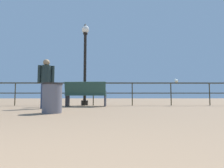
{
  "coord_description": "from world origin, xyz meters",
  "views": [
    {
      "loc": [
        0.77,
        -0.02,
        0.42
      ],
      "look_at": [
        0.83,
        7.28,
        0.92
      ],
      "focal_mm": 28.13,
      "sensor_mm": 36.0,
      "label": 1
    }
  ],
  "objects_px": {
    "bench_near_left": "(86,93)",
    "lamppost_center": "(85,58)",
    "person_by_bench": "(46,80)",
    "trash_bin": "(52,98)",
    "seagull_on_rail": "(176,81)"
  },
  "relations": [
    {
      "from": "seagull_on_rail",
      "to": "trash_bin",
      "type": "height_order",
      "value": "seagull_on_rail"
    },
    {
      "from": "person_by_bench",
      "to": "bench_near_left",
      "type": "bearing_deg",
      "value": 44.41
    },
    {
      "from": "bench_near_left",
      "to": "trash_bin",
      "type": "distance_m",
      "value": 2.75
    },
    {
      "from": "bench_near_left",
      "to": "person_by_bench",
      "type": "height_order",
      "value": "person_by_bench"
    },
    {
      "from": "person_by_bench",
      "to": "seagull_on_rail",
      "type": "relative_size",
      "value": 4.39
    },
    {
      "from": "trash_bin",
      "to": "seagull_on_rail",
      "type": "bearing_deg",
      "value": 38.08
    },
    {
      "from": "trash_bin",
      "to": "person_by_bench",
      "type": "bearing_deg",
      "value": 115.4
    },
    {
      "from": "bench_near_left",
      "to": "person_by_bench",
      "type": "bearing_deg",
      "value": -135.59
    },
    {
      "from": "seagull_on_rail",
      "to": "trash_bin",
      "type": "distance_m",
      "value": 5.63
    },
    {
      "from": "bench_near_left",
      "to": "lamppost_center",
      "type": "distance_m",
      "value": 1.85
    },
    {
      "from": "seagull_on_rail",
      "to": "lamppost_center",
      "type": "bearing_deg",
      "value": 177.91
    },
    {
      "from": "seagull_on_rail",
      "to": "trash_bin",
      "type": "xyz_separation_m",
      "value": [
        -4.4,
        -3.45,
        -0.73
      ]
    },
    {
      "from": "person_by_bench",
      "to": "trash_bin",
      "type": "height_order",
      "value": "person_by_bench"
    },
    {
      "from": "lamppost_center",
      "to": "seagull_on_rail",
      "type": "distance_m",
      "value": 4.26
    },
    {
      "from": "person_by_bench",
      "to": "seagull_on_rail",
      "type": "bearing_deg",
      "value": 20.3
    }
  ]
}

